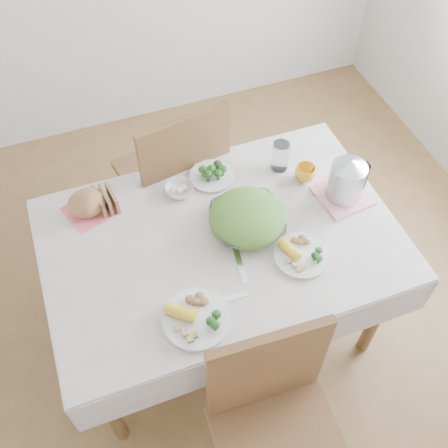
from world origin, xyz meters
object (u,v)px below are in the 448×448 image
object	(u,v)px
dinner_plate_right	(301,255)
yellow_mug	(305,173)
electric_kettle	(347,179)
salad_bowl	(247,221)
chair_far	(171,181)
dining_table	(222,285)
dinner_plate_left	(197,319)

from	to	relation	value
dinner_plate_right	yellow_mug	world-z (taller)	yellow_mug
dinner_plate_right	electric_kettle	size ratio (longest dim) A/B	1.06
salad_bowl	yellow_mug	bearing A→B (deg)	25.57
electric_kettle	chair_far	bearing A→B (deg)	154.94
chair_far	salad_bowl	xyz separation A→B (m)	(0.17, -0.64, 0.34)
dining_table	chair_far	xyz separation A→B (m)	(-0.05, 0.66, 0.09)
dinner_plate_left	dinner_plate_right	xyz separation A→B (m)	(0.50, 0.13, 0.00)
dinner_plate_left	yellow_mug	distance (m)	0.88
dinner_plate_right	electric_kettle	xyz separation A→B (m)	(0.32, 0.23, 0.11)
salad_bowl	dinner_plate_right	size ratio (longest dim) A/B	1.34
yellow_mug	electric_kettle	size ratio (longest dim) A/B	0.44
salad_bowl	dinner_plate_left	distance (m)	0.49
yellow_mug	electric_kettle	xyz separation A→B (m)	(0.11, -0.16, 0.08)
dinner_plate_left	electric_kettle	xyz separation A→B (m)	(0.81, 0.36, 0.11)
yellow_mug	chair_far	bearing A→B (deg)	138.12
dinner_plate_right	yellow_mug	xyz separation A→B (m)	(0.21, 0.39, 0.03)
dinner_plate_right	yellow_mug	distance (m)	0.44
dining_table	dinner_plate_left	world-z (taller)	dinner_plate_left
chair_far	electric_kettle	bearing A→B (deg)	125.04
dining_table	salad_bowl	distance (m)	0.44
salad_bowl	electric_kettle	size ratio (longest dim) A/B	1.42
salad_bowl	electric_kettle	bearing A→B (deg)	1.01
dinner_plate_right	dinner_plate_left	bearing A→B (deg)	-165.69
dining_table	chair_far	bearing A→B (deg)	94.29
chair_far	dining_table	bearing A→B (deg)	84.17
dinner_plate_left	yellow_mug	bearing A→B (deg)	36.50
dining_table	electric_kettle	bearing A→B (deg)	2.08
dinner_plate_left	salad_bowl	bearing A→B (deg)	45.19
chair_far	yellow_mug	distance (m)	0.79
dining_table	dinner_plate_right	bearing A→B (deg)	-37.50
salad_bowl	dinner_plate_right	bearing A→B (deg)	-56.19
salad_bowl	dinner_plate_left	bearing A→B (deg)	-134.81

